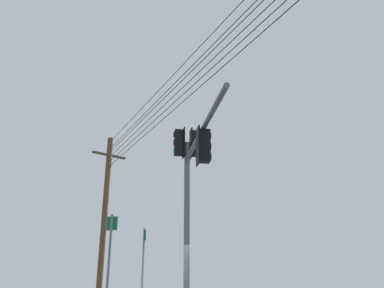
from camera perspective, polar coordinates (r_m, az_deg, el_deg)
signal_mast_assembly at (r=12.20m, az=-0.08°, el=-4.45°), size 5.40×1.81×6.46m
utility_pole_wooden at (r=22.92m, az=-12.77°, el=-10.34°), size 0.65×2.11×9.70m
route_sign_primary at (r=10.30m, az=-12.17°, el=-17.07°), size 0.17×0.27×3.04m
route_sign_secondary at (r=13.72m, az=-7.24°, el=-17.82°), size 0.26×0.12×3.14m
overhead_wire_span at (r=13.66m, az=1.36°, el=11.42°), size 23.33×1.34×2.00m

